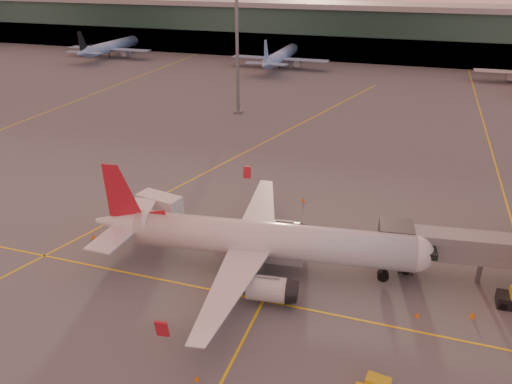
% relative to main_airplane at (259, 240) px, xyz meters
% --- Properties ---
extents(ground, '(600.00, 600.00, 0.00)m').
position_rel_main_airplane_xyz_m(ground, '(-2.87, -10.08, -3.52)').
color(ground, '#4C4F54').
rests_on(ground, ground).
extents(taxi_markings, '(100.12, 173.00, 0.01)m').
position_rel_main_airplane_xyz_m(taxi_markings, '(-10.19, 34.40, -3.52)').
color(taxi_markings, yellow).
rests_on(taxi_markings, ground).
extents(terminal, '(400.00, 20.00, 17.60)m').
position_rel_main_airplane_xyz_m(terminal, '(-2.87, 131.71, 5.24)').
color(terminal, '#19382D').
rests_on(terminal, ground).
extents(mast_west_near, '(2.40, 2.40, 25.60)m').
position_rel_main_airplane_xyz_m(mast_west_near, '(-22.87, 55.92, 11.34)').
color(mast_west_near, slate).
rests_on(mast_west_near, ground).
extents(distant_aircraft_row, '(290.00, 34.00, 13.00)m').
position_rel_main_airplane_xyz_m(distant_aircraft_row, '(-23.87, 107.92, -3.52)').
color(distant_aircraft_row, '#7FA1D5').
rests_on(distant_aircraft_row, ground).
extents(main_airplane, '(35.88, 32.45, 10.83)m').
position_rel_main_airplane_xyz_m(main_airplane, '(0.00, 0.00, 0.00)').
color(main_airplane, silver).
rests_on(main_airplane, ground).
extents(jet_bridge, '(21.77, 5.87, 5.52)m').
position_rel_main_airplane_xyz_m(jet_bridge, '(23.27, 5.02, 0.21)').
color(jet_bridge, slate).
rests_on(jet_bridge, ground).
extents(catering_truck, '(5.81, 3.42, 4.24)m').
position_rel_main_airplane_xyz_m(catering_truck, '(-14.30, 5.14, -1.11)').
color(catering_truck, red).
rests_on(catering_truck, ground).
extents(cone_nose, '(0.49, 0.49, 0.62)m').
position_rel_main_airplane_xyz_m(cone_nose, '(21.21, -1.43, -3.22)').
color(cone_nose, orange).
rests_on(cone_nose, ground).
extents(cone_tail, '(0.47, 0.47, 0.60)m').
position_rel_main_airplane_xyz_m(cone_tail, '(-20.67, -0.06, -3.23)').
color(cone_tail, orange).
rests_on(cone_tail, ground).
extents(cone_wing_right, '(0.38, 0.38, 0.49)m').
position_rel_main_airplane_xyz_m(cone_wing_right, '(0.24, -16.41, -3.28)').
color(cone_wing_right, orange).
rests_on(cone_wing_right, ground).
extents(cone_wing_left, '(0.50, 0.50, 0.63)m').
position_rel_main_airplane_xyz_m(cone_wing_left, '(0.69, 17.61, -3.21)').
color(cone_wing_left, orange).
rests_on(cone_wing_left, ground).
extents(cone_fwd, '(0.41, 0.41, 0.52)m').
position_rel_main_airplane_xyz_m(cone_fwd, '(16.41, -2.95, -3.27)').
color(cone_fwd, orange).
rests_on(cone_fwd, ground).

